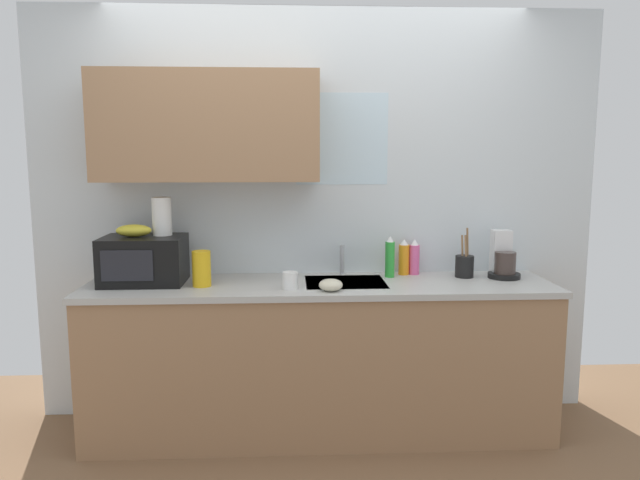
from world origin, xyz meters
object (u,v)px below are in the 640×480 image
at_px(paper_towel_roll, 162,216).
at_px(small_bowl, 331,285).
at_px(dish_soap_bottle_orange, 404,258).
at_px(dish_soap_bottle_green, 390,258).
at_px(mug_white, 290,280).
at_px(dish_soap_bottle_pink, 414,258).
at_px(coffee_maker, 503,260).
at_px(banana_bunch, 134,231).
at_px(utensil_crock, 464,266).
at_px(microwave, 144,260).
at_px(cereal_canister, 202,269).

height_order(paper_towel_roll, small_bowl, paper_towel_roll).
height_order(paper_towel_roll, dish_soap_bottle_orange, paper_towel_roll).
xyz_separation_m(dish_soap_bottle_green, mug_white, (-0.60, -0.29, -0.07)).
xyz_separation_m(dish_soap_bottle_pink, small_bowl, (-0.54, -0.42, -0.07)).
distance_m(coffee_maker, dish_soap_bottle_green, 0.68).
bearing_deg(banana_bunch, coffee_maker, 1.54).
height_order(banana_bunch, utensil_crock, banana_bunch).
distance_m(microwave, cereal_canister, 0.36).
bearing_deg(cereal_canister, dish_soap_bottle_orange, 12.62).
bearing_deg(dish_soap_bottle_pink, mug_white, -154.80).
xyz_separation_m(paper_towel_roll, utensil_crock, (1.78, 0.02, -0.31)).
bearing_deg(microwave, banana_bunch, 178.20).
bearing_deg(small_bowl, cereal_canister, 168.15).
bearing_deg(coffee_maker, mug_white, -169.01).
relative_size(dish_soap_bottle_green, dish_soap_bottle_pink, 1.15).
bearing_deg(banana_bunch, paper_towel_roll, 18.43).
xyz_separation_m(banana_bunch, mug_white, (0.89, -0.19, -0.26)).
xyz_separation_m(coffee_maker, dish_soap_bottle_pink, (-0.51, 0.11, -0.00)).
relative_size(cereal_canister, small_bowl, 1.54).
bearing_deg(paper_towel_roll, banana_bunch, -161.57).
bearing_deg(coffee_maker, dish_soap_bottle_green, 176.87).
bearing_deg(dish_soap_bottle_green, dish_soap_bottle_orange, 35.94).
distance_m(microwave, coffee_maker, 2.12).
bearing_deg(mug_white, paper_towel_roll, 161.92).
xyz_separation_m(coffee_maker, small_bowl, (-1.06, -0.31, -0.07)).
distance_m(paper_towel_roll, cereal_canister, 0.40).
xyz_separation_m(paper_towel_roll, dish_soap_bottle_orange, (1.43, 0.12, -0.28)).
relative_size(dish_soap_bottle_green, mug_white, 2.62).
relative_size(coffee_maker, dish_soap_bottle_pink, 1.29).
bearing_deg(mug_white, microwave, 167.29).
distance_m(banana_bunch, dish_soap_bottle_orange, 1.61).
distance_m(dish_soap_bottle_pink, utensil_crock, 0.30).
relative_size(paper_towel_roll, cereal_canister, 1.10).
bearing_deg(dish_soap_bottle_green, paper_towel_roll, -178.05).
bearing_deg(small_bowl, dish_soap_bottle_pink, 37.63).
distance_m(dish_soap_bottle_orange, cereal_canister, 1.22).
xyz_separation_m(coffee_maker, cereal_canister, (-1.77, -0.16, -0.00)).
xyz_separation_m(dish_soap_bottle_green, dish_soap_bottle_orange, (0.10, 0.07, -0.01)).
height_order(microwave, dish_soap_bottle_orange, microwave).
bearing_deg(paper_towel_roll, cereal_canister, -32.01).
bearing_deg(utensil_crock, dish_soap_bottle_green, 176.74).
bearing_deg(mug_white, dish_soap_bottle_green, 25.44).
bearing_deg(dish_soap_bottle_green, banana_bunch, -176.32).
bearing_deg(dish_soap_bottle_orange, cereal_canister, -167.38).
bearing_deg(utensil_crock, small_bowl, -158.90).
bearing_deg(paper_towel_roll, dish_soap_bottle_pink, 4.57).
relative_size(microwave, paper_towel_roll, 2.09).
height_order(dish_soap_bottle_green, small_bowl, dish_soap_bottle_green).
xyz_separation_m(cereal_canister, utensil_crock, (1.54, 0.17, -0.03)).
bearing_deg(paper_towel_roll, dish_soap_bottle_orange, 4.67).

